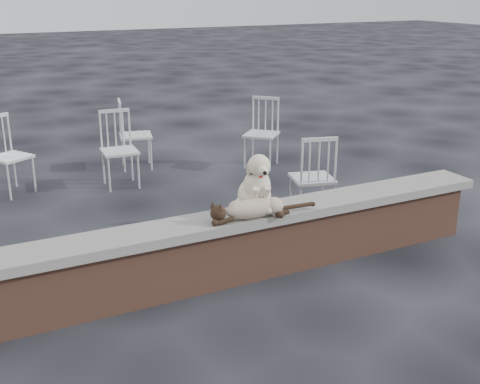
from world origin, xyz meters
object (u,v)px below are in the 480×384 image
cat (254,207)px  chair_a (9,156)px  chair_b (120,150)px  chair_c (312,177)px  chair_e (136,134)px  chair_d (261,133)px  dog (254,181)px

cat → chair_a: chair_a is taller
chair_b → chair_a: bearing=169.5°
chair_a → chair_c: size_ratio=1.00×
chair_a → chair_b: size_ratio=1.00×
cat → chair_b: 3.03m
chair_a → chair_e: 1.71m
chair_d → chair_e: size_ratio=1.00×
cat → chair_c: size_ratio=1.19×
chair_d → chair_c: bearing=-57.6°
dog → cat: dog is taller
chair_c → chair_b: bearing=-37.5°
cat → chair_a: size_ratio=1.19×
dog → chair_b: bearing=105.9°
dog → cat: size_ratio=0.47×
cat → chair_a: bearing=123.3°
cat → chair_c: (1.24, 1.02, -0.21)m
dog → chair_a: dog is taller
chair_c → chair_e: bearing=-52.7°
chair_d → chair_e: same height
dog → chair_d: (1.63, 2.86, -0.37)m
cat → chair_b: chair_b is taller
chair_a → chair_b: bearing=-45.3°
dog → cat: (-0.08, -0.15, -0.17)m
chair_d → chair_e: 1.71m
chair_c → chair_b: size_ratio=1.00×
dog → cat: bearing=-109.2°
cat → chair_c: 1.62m
dog → chair_d: dog is taller
chair_d → chair_b: 1.99m
dog → chair_e: size_ratio=0.56×
cat → chair_a: (-1.52, 3.34, -0.21)m
chair_a → chair_c: (2.76, -2.32, 0.00)m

